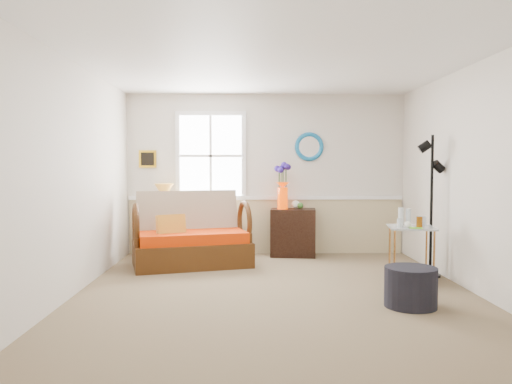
{
  "coord_description": "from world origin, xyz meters",
  "views": [
    {
      "loc": [
        -0.34,
        -5.63,
        1.45
      ],
      "look_at": [
        -0.22,
        0.21,
        1.13
      ],
      "focal_mm": 35.0,
      "sensor_mm": 36.0,
      "label": 1
    }
  ],
  "objects_px": {
    "loveseat": "(192,229)",
    "ottoman": "(411,287)",
    "side_table": "(411,254)",
    "floor_lamp": "(431,206)",
    "cabinet": "(293,232)",
    "lamp_stand": "(166,238)"
  },
  "relations": [
    {
      "from": "loveseat",
      "to": "ottoman",
      "type": "distance_m",
      "value": 3.29
    },
    {
      "from": "side_table",
      "to": "ottoman",
      "type": "bearing_deg",
      "value": -108.53
    },
    {
      "from": "floor_lamp",
      "to": "side_table",
      "type": "bearing_deg",
      "value": -128.89
    },
    {
      "from": "loveseat",
      "to": "floor_lamp",
      "type": "relative_size",
      "value": 0.89
    },
    {
      "from": "loveseat",
      "to": "floor_lamp",
      "type": "distance_m",
      "value": 3.3
    },
    {
      "from": "cabinet",
      "to": "floor_lamp",
      "type": "distance_m",
      "value": 2.3
    },
    {
      "from": "cabinet",
      "to": "side_table",
      "type": "height_order",
      "value": "cabinet"
    },
    {
      "from": "cabinet",
      "to": "ottoman",
      "type": "bearing_deg",
      "value": -65.45
    },
    {
      "from": "loveseat",
      "to": "ottoman",
      "type": "height_order",
      "value": "loveseat"
    },
    {
      "from": "side_table",
      "to": "floor_lamp",
      "type": "bearing_deg",
      "value": 37.83
    },
    {
      "from": "cabinet",
      "to": "floor_lamp",
      "type": "xyz_separation_m",
      "value": [
        1.65,
        -1.51,
        0.54
      ]
    },
    {
      "from": "lamp_stand",
      "to": "floor_lamp",
      "type": "height_order",
      "value": "floor_lamp"
    },
    {
      "from": "lamp_stand",
      "to": "ottoman",
      "type": "xyz_separation_m",
      "value": [
        2.95,
        -2.88,
        -0.1
      ]
    },
    {
      "from": "lamp_stand",
      "to": "side_table",
      "type": "xyz_separation_m",
      "value": [
        3.33,
        -1.77,
        0.04
      ]
    },
    {
      "from": "ottoman",
      "to": "loveseat",
      "type": "bearing_deg",
      "value": 138.84
    },
    {
      "from": "loveseat",
      "to": "floor_lamp",
      "type": "bearing_deg",
      "value": -28.92
    },
    {
      "from": "lamp_stand",
      "to": "cabinet",
      "type": "relative_size",
      "value": 0.8
    },
    {
      "from": "floor_lamp",
      "to": "loveseat",
      "type": "bearing_deg",
      "value": 179.7
    },
    {
      "from": "lamp_stand",
      "to": "cabinet",
      "type": "distance_m",
      "value": 2.03
    },
    {
      "from": "cabinet",
      "to": "side_table",
      "type": "distance_m",
      "value": 2.21
    },
    {
      "from": "loveseat",
      "to": "lamp_stand",
      "type": "distance_m",
      "value": 0.91
    },
    {
      "from": "floor_lamp",
      "to": "cabinet",
      "type": "bearing_deg",
      "value": 150.74
    }
  ]
}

